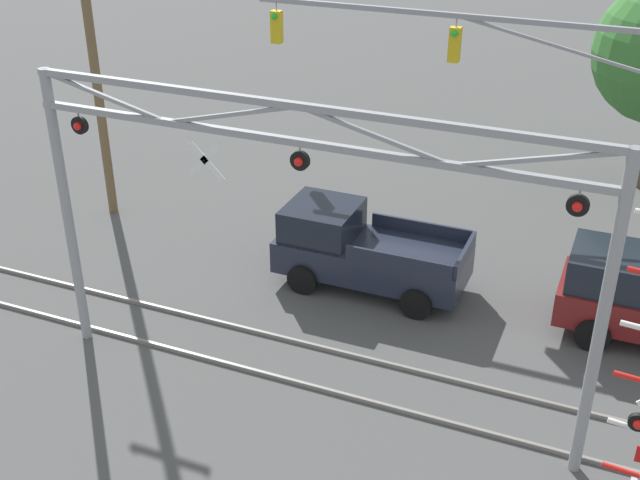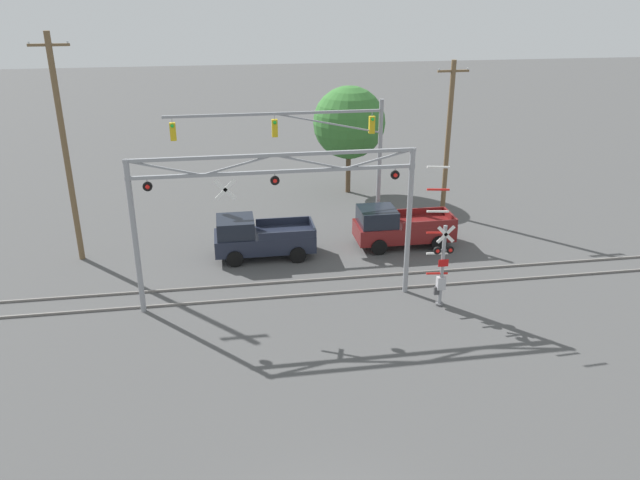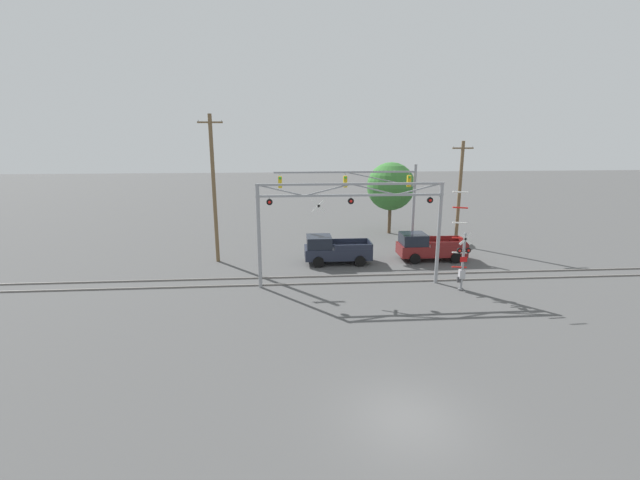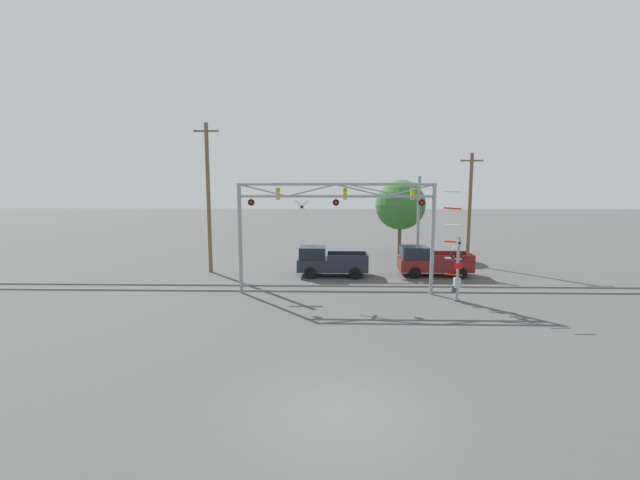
{
  "view_description": "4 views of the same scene",
  "coord_description": "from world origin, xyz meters",
  "px_view_note": "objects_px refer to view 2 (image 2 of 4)",
  "views": [
    {
      "loc": [
        5.75,
        0.93,
        11.16
      ],
      "look_at": [
        0.03,
        14.5,
        3.4
      ],
      "focal_mm": 45.0,
      "sensor_mm": 36.0,
      "label": 1
    },
    {
      "loc": [
        -2.06,
        -10.64,
        12.91
      ],
      "look_at": [
        1.69,
        12.61,
        3.18
      ],
      "focal_mm": 35.0,
      "sensor_mm": 36.0,
      "label": 2
    },
    {
      "loc": [
        -3.96,
        -12.49,
        9.5
      ],
      "look_at": [
        -1.94,
        13.45,
        3.09
      ],
      "focal_mm": 24.0,
      "sensor_mm": 36.0,
      "label": 3
    },
    {
      "loc": [
        -0.22,
        -11.67,
        6.62
      ],
      "look_at": [
        -0.99,
        15.19,
        3.05
      ],
      "focal_mm": 24.0,
      "sensor_mm": 36.0,
      "label": 4
    }
  ],
  "objects_px": {
    "pickup_truck_lead": "(258,238)",
    "crossing_signal_mast": "(441,262)",
    "pickup_truck_following": "(398,227)",
    "background_tree_beyond_span": "(349,123)",
    "utility_pole_right": "(448,138)",
    "crossing_gantry": "(275,201)",
    "traffic_signal_span": "(326,141)",
    "utility_pole_left": "(65,150)"
  },
  "relations": [
    {
      "from": "pickup_truck_lead",
      "to": "crossing_signal_mast",
      "type": "bearing_deg",
      "value": -41.54
    },
    {
      "from": "pickup_truck_following",
      "to": "background_tree_beyond_span",
      "type": "xyz_separation_m",
      "value": [
        -0.77,
        9.39,
        3.61
      ]
    },
    {
      "from": "pickup_truck_following",
      "to": "utility_pole_right",
      "type": "relative_size",
      "value": 0.57
    },
    {
      "from": "utility_pole_right",
      "to": "crossing_gantry",
      "type": "bearing_deg",
      "value": -138.86
    },
    {
      "from": "traffic_signal_span",
      "to": "crossing_signal_mast",
      "type": "bearing_deg",
      "value": -71.63
    },
    {
      "from": "crossing_signal_mast",
      "to": "utility_pole_right",
      "type": "height_order",
      "value": "utility_pole_right"
    },
    {
      "from": "utility_pole_right",
      "to": "background_tree_beyond_span",
      "type": "bearing_deg",
      "value": 132.64
    },
    {
      "from": "crossing_gantry",
      "to": "background_tree_beyond_span",
      "type": "xyz_separation_m",
      "value": [
        6.12,
        14.65,
        0.03
      ]
    },
    {
      "from": "pickup_truck_lead",
      "to": "pickup_truck_following",
      "type": "bearing_deg",
      "value": 2.32
    },
    {
      "from": "background_tree_beyond_span",
      "to": "crossing_gantry",
      "type": "bearing_deg",
      "value": -112.65
    },
    {
      "from": "crossing_signal_mast",
      "to": "utility_pole_right",
      "type": "relative_size",
      "value": 0.69
    },
    {
      "from": "pickup_truck_lead",
      "to": "utility_pole_right",
      "type": "distance_m",
      "value": 12.74
    },
    {
      "from": "traffic_signal_span",
      "to": "utility_pole_right",
      "type": "xyz_separation_m",
      "value": [
        7.34,
        1.12,
        -0.36
      ]
    },
    {
      "from": "background_tree_beyond_span",
      "to": "utility_pole_right",
      "type": "bearing_deg",
      "value": -47.36
    },
    {
      "from": "pickup_truck_lead",
      "to": "utility_pole_left",
      "type": "bearing_deg",
      "value": 172.67
    },
    {
      "from": "pickup_truck_following",
      "to": "background_tree_beyond_span",
      "type": "height_order",
      "value": "background_tree_beyond_span"
    },
    {
      "from": "crossing_gantry",
      "to": "pickup_truck_following",
      "type": "relative_size",
      "value": 2.28
    },
    {
      "from": "utility_pole_left",
      "to": "crossing_gantry",
      "type": "bearing_deg",
      "value": -33.17
    },
    {
      "from": "utility_pole_left",
      "to": "background_tree_beyond_span",
      "type": "bearing_deg",
      "value": 28.96
    },
    {
      "from": "traffic_signal_span",
      "to": "utility_pole_left",
      "type": "bearing_deg",
      "value": -170.0
    },
    {
      "from": "crossing_gantry",
      "to": "crossing_signal_mast",
      "type": "height_order",
      "value": "crossing_gantry"
    },
    {
      "from": "pickup_truck_lead",
      "to": "traffic_signal_span",
      "type": "bearing_deg",
      "value": 40.39
    },
    {
      "from": "crossing_signal_mast",
      "to": "crossing_gantry",
      "type": "bearing_deg",
      "value": 167.68
    },
    {
      "from": "utility_pole_right",
      "to": "background_tree_beyond_span",
      "type": "xyz_separation_m",
      "value": [
        -4.75,
        5.16,
        -0.01
      ]
    },
    {
      "from": "crossing_gantry",
      "to": "pickup_truck_following",
      "type": "xyz_separation_m",
      "value": [
        6.88,
        5.26,
        -3.58
      ]
    },
    {
      "from": "traffic_signal_span",
      "to": "pickup_truck_following",
      "type": "height_order",
      "value": "traffic_signal_span"
    },
    {
      "from": "crossing_gantry",
      "to": "utility_pole_left",
      "type": "xyz_separation_m",
      "value": [
        -9.34,
        6.1,
        1.02
      ]
    },
    {
      "from": "utility_pole_left",
      "to": "utility_pole_right",
      "type": "bearing_deg",
      "value": 9.53
    },
    {
      "from": "pickup_truck_lead",
      "to": "crossing_gantry",
      "type": "bearing_deg",
      "value": -84.48
    },
    {
      "from": "crossing_gantry",
      "to": "pickup_truck_lead",
      "type": "xyz_separation_m",
      "value": [
        -0.48,
        4.96,
        -3.59
      ]
    },
    {
      "from": "crossing_signal_mast",
      "to": "pickup_truck_lead",
      "type": "height_order",
      "value": "crossing_signal_mast"
    },
    {
      "from": "utility_pole_left",
      "to": "pickup_truck_lead",
      "type": "bearing_deg",
      "value": -7.33
    },
    {
      "from": "utility_pole_left",
      "to": "utility_pole_right",
      "type": "height_order",
      "value": "utility_pole_left"
    },
    {
      "from": "crossing_gantry",
      "to": "traffic_signal_span",
      "type": "height_order",
      "value": "traffic_signal_span"
    },
    {
      "from": "utility_pole_right",
      "to": "background_tree_beyond_span",
      "type": "distance_m",
      "value": 7.01
    },
    {
      "from": "background_tree_beyond_span",
      "to": "pickup_truck_following",
      "type": "bearing_deg",
      "value": -85.32
    },
    {
      "from": "crossing_signal_mast",
      "to": "traffic_signal_span",
      "type": "distance_m",
      "value": 10.81
    },
    {
      "from": "pickup_truck_lead",
      "to": "background_tree_beyond_span",
      "type": "bearing_deg",
      "value": 55.76
    },
    {
      "from": "traffic_signal_span",
      "to": "utility_pole_right",
      "type": "bearing_deg",
      "value": 8.7
    },
    {
      "from": "pickup_truck_lead",
      "to": "utility_pole_left",
      "type": "xyz_separation_m",
      "value": [
        -8.86,
        1.14,
        4.61
      ]
    },
    {
      "from": "pickup_truck_following",
      "to": "utility_pole_left",
      "type": "xyz_separation_m",
      "value": [
        -16.22,
        0.84,
        4.61
      ]
    },
    {
      "from": "crossing_gantry",
      "to": "pickup_truck_following",
      "type": "distance_m",
      "value": 9.38
    }
  ]
}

